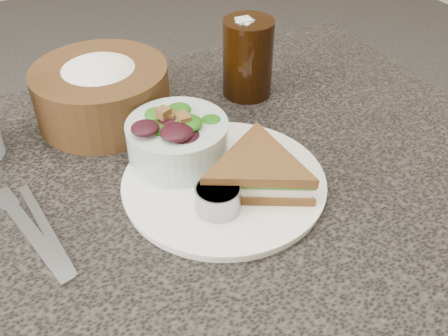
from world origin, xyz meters
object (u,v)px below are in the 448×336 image
object	(u,v)px
dinner_plate	(224,183)
bread_basket	(101,85)
sandwich	(258,172)
salad_bowl	(177,134)
dressing_ramekin	(218,198)
cola_glass	(248,55)

from	to	relation	value
dinner_plate	bread_basket	size ratio (longest dim) A/B	1.29
sandwich	salad_bowl	world-z (taller)	salad_bowl
bread_basket	salad_bowl	bearing A→B (deg)	-70.97
salad_bowl	dressing_ramekin	xyz separation A→B (m)	(0.00, -0.11, -0.02)
sandwich	bread_basket	size ratio (longest dim) A/B	0.80
dressing_ramekin	bread_basket	xyz separation A→B (m)	(-0.06, 0.27, 0.03)
salad_bowl	cola_glass	xyz separation A→B (m)	(0.18, 0.13, 0.02)
sandwich	salad_bowl	size ratio (longest dim) A/B	1.19
cola_glass	bread_basket	bearing A→B (deg)	171.83
bread_basket	sandwich	bearing A→B (deg)	-64.62
bread_basket	cola_glass	distance (m)	0.23
cola_glass	salad_bowl	bearing A→B (deg)	-143.98
salad_bowl	dressing_ramekin	distance (m)	0.12
sandwich	cola_glass	world-z (taller)	cola_glass
sandwich	cola_glass	bearing A→B (deg)	92.49
dinner_plate	cola_glass	distance (m)	0.25
sandwich	cola_glass	distance (m)	0.25
salad_bowl	bread_basket	world-z (taller)	bread_basket
sandwich	cola_glass	size ratio (longest dim) A/B	1.16
salad_bowl	bread_basket	distance (m)	0.17
dinner_plate	bread_basket	bearing A→B (deg)	111.32
bread_basket	cola_glass	size ratio (longest dim) A/B	1.46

